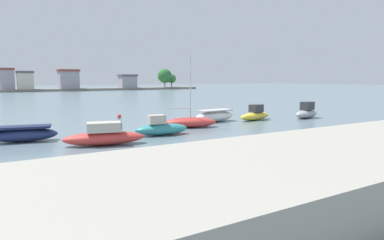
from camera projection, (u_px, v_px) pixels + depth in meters
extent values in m
plane|color=slate|center=(253.00, 145.00, 21.27)|extent=(400.00, 400.00, 0.00)
cube|color=#9E998C|center=(376.00, 157.00, 14.32)|extent=(82.57, 7.03, 1.65)
ellipsoid|color=navy|center=(23.00, 135.00, 22.22)|extent=(4.57, 2.38, 0.90)
cube|color=#161E41|center=(23.00, 127.00, 22.16)|extent=(3.67, 1.97, 0.15)
ellipsoid|color=#C63833|center=(104.00, 138.00, 21.10)|extent=(5.29, 2.66, 0.86)
cube|color=#BCB2A3|center=(104.00, 127.00, 21.01)|extent=(2.30, 1.64, 0.61)
cube|color=black|center=(121.00, 125.00, 21.31)|extent=(0.32, 1.07, 0.42)
ellipsoid|color=teal|center=(162.00, 129.00, 24.81)|extent=(4.22, 2.04, 0.87)
cube|color=#BCB2A3|center=(156.00, 119.00, 24.56)|extent=(1.28, 0.99, 0.66)
cube|color=black|center=(164.00, 118.00, 24.79)|extent=(0.17, 0.77, 0.46)
ellipsoid|color=#C63833|center=(191.00, 122.00, 28.69)|extent=(4.76, 3.18, 0.87)
cylinder|color=silver|center=(190.00, 87.00, 28.29)|extent=(0.10, 0.10, 5.33)
cylinder|color=#B7B7BC|center=(180.00, 108.00, 28.38)|extent=(1.76, 0.74, 0.08)
ellipsoid|color=white|center=(215.00, 116.00, 32.50)|extent=(4.63, 2.17, 1.05)
cube|color=#AFAFAF|center=(215.00, 110.00, 32.43)|extent=(3.71, 1.80, 0.12)
ellipsoid|color=yellow|center=(255.00, 116.00, 33.74)|extent=(4.48, 2.05, 0.80)
cube|color=#333338|center=(256.00, 108.00, 33.75)|extent=(1.52, 1.13, 0.78)
cube|color=black|center=(260.00, 107.00, 34.20)|extent=(0.23, 0.80, 0.55)
ellipsoid|color=#9E9EA3|center=(306.00, 114.00, 35.42)|extent=(3.92, 2.09, 0.87)
cube|color=#333338|center=(307.00, 106.00, 35.40)|extent=(1.67, 1.20, 0.87)
cube|color=black|center=(311.00, 105.00, 35.89)|extent=(0.24, 0.83, 0.61)
sphere|color=red|center=(119.00, 116.00, 35.32)|extent=(0.42, 0.42, 0.42)
sphere|color=orange|center=(263.00, 109.00, 43.98)|extent=(0.33, 0.33, 0.33)
cube|color=gray|center=(46.00, 90.00, 108.87)|extent=(111.44, 7.34, 0.81)
cube|color=#99939E|center=(7.00, 80.00, 102.86)|extent=(4.00, 3.36, 5.97)
cube|color=brown|center=(6.00, 69.00, 102.44)|extent=(4.40, 3.69, 0.70)
cube|color=beige|center=(25.00, 81.00, 104.90)|extent=(4.61, 3.47, 5.06)
cube|color=#565156|center=(25.00, 72.00, 104.54)|extent=(5.07, 3.82, 0.70)
cube|color=#99939E|center=(69.00, 80.00, 111.96)|extent=(6.11, 5.97, 5.73)
cube|color=brown|center=(68.00, 70.00, 111.56)|extent=(6.73, 6.56, 0.70)
cube|color=#99939E|center=(128.00, 82.00, 122.03)|extent=(5.69, 4.81, 4.14)
cube|color=#565156|center=(128.00, 75.00, 121.73)|extent=(6.25, 5.29, 0.70)
cylinder|color=brown|center=(172.00, 85.00, 133.09)|extent=(0.36, 0.36, 1.89)
sphere|color=#387A3D|center=(171.00, 78.00, 132.79)|extent=(3.70, 3.70, 3.70)
cylinder|color=brown|center=(165.00, 84.00, 129.96)|extent=(0.36, 0.36, 2.19)
sphere|color=#2D6B33|center=(165.00, 76.00, 129.54)|extent=(5.57, 5.57, 5.57)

